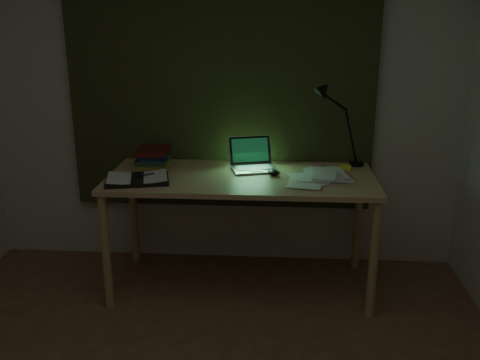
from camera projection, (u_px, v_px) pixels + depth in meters
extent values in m
cube|color=silver|center=(222.00, 99.00, 3.89)|extent=(3.50, 0.00, 2.50)
cube|color=#272E17|center=(221.00, 72.00, 3.79)|extent=(2.20, 0.06, 2.00)
ellipsoid|color=black|center=(273.00, 172.00, 3.57)|extent=(0.09, 0.11, 0.04)
cube|color=#FFF535|center=(345.00, 167.00, 3.73)|extent=(0.10, 0.10, 0.02)
cube|color=#F05D73|center=(317.00, 166.00, 3.76)|extent=(0.10, 0.10, 0.02)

